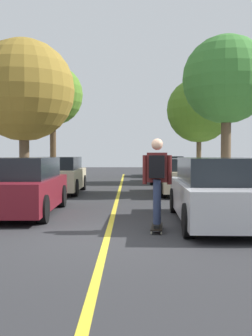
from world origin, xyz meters
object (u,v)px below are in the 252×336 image
Objects in this scene: parked_car_left_nearest at (19,186)px; parked_car_right_nearest at (219,191)px; parked_car_right_near at (181,177)px; street_tree_left_nearest at (24,90)px; parked_car_left_near at (58,175)px; parked_car_right_farthest at (158,167)px; street_tree_right_nearest at (226,80)px; street_tree_left_near at (53,95)px; streetlamp at (198,122)px; skateboard at (157,227)px; parked_car_right_far at (166,170)px; street_tree_right_near at (199,110)px; skateboarder at (157,176)px.

parked_car_left_nearest is 5.00m from parked_car_right_nearest.
street_tree_left_nearest is (-6.51, 1.91, 3.58)m from parked_car_right_near.
parked_car_left_near is 0.87× the size of parked_car_right_farthest.
parked_car_left_nearest is 8.18m from street_tree_left_nearest.
street_tree_right_nearest reaches higher than parked_car_left_nearest.
parked_car_left_near is 0.64× the size of street_tree_left_nearest.
parked_car_right_nearest is 0.71× the size of street_tree_left_near.
streetlamp is (6.56, 11.94, 2.55)m from parked_car_left_nearest.
parked_car_right_near is at bearing -16.38° from street_tree_left_nearest.
skateboard is at bearing -72.63° from street_tree_left_near.
parked_car_right_far is (0.00, 13.00, -0.03)m from parked_car_right_nearest.
streetlamp reaches higher than parked_car_left_nearest.
street_tree_right_near is at bearing 77.06° from skateboard.
parked_car_right_near is (0.00, 6.63, -0.04)m from parked_car_right_nearest.
parked_car_left_near reaches higher than parked_car_right_near.
streetlamp is at bearing 84.85° from street_tree_right_near.
parked_car_left_nearest reaches higher than parked_car_right_near.
street_tree_left_near is at bearing 113.12° from parked_car_right_nearest.
parked_car_right_farthest is at bearing 90.00° from parked_car_right_nearest.
parked_car_right_nearest is at bearing -90.00° from parked_car_right_near.
street_tree_right_near is 0.83m from streetlamp.
parked_car_right_nearest is 0.87× the size of streetlamp.
street_tree_left_nearest is (-6.51, -4.46, 3.57)m from parked_car_right_far.
parked_car_right_nearest is at bearing -104.35° from street_tree_right_nearest.
parked_car_right_far is at bearing 51.12° from parked_car_left_near.
street_tree_left_near is 1.22× the size of streetlamp.
parked_car_right_nearest is 2.70× the size of skateboarder.
parked_car_left_nearest reaches higher than parked_car_left_near.
parked_car_left_nearest is 0.72× the size of street_tree_right_nearest.
parked_car_left_near reaches higher than parked_car_right_far.
street_tree_right_near is at bearing 90.00° from street_tree_right_nearest.
streetlamp is 3.12× the size of skateboarder.
street_tree_left_nearest is at bearing -153.04° from street_tree_right_near.
skateboard is at bearing -102.94° from street_tree_right_near.
skateboarder reaches higher than skateboard.
parked_car_right_nearest is at bearing -52.69° from street_tree_left_nearest.
parked_car_right_farthest is at bearing 106.42° from streetlamp.
skateboarder is at bearing -95.91° from parked_car_right_far.
street_tree_left_nearest is (-1.70, 1.51, 3.55)m from parked_car_left_near.
streetlamp reaches higher than parked_car_right_nearest.
street_tree_right_near reaches higher than parked_car_right_farthest.
skateboarder is at bearing -102.93° from street_tree_right_near.
parked_car_left_nearest is 4.13m from skateboard.
parked_car_right_nearest is 0.87× the size of street_tree_right_near.
street_tree_right_nearest is (1.70, -6.37, 3.65)m from parked_car_right_far.
street_tree_left_nearest reaches higher than parked_car_right_nearest.
skateboard is at bearing -67.10° from parked_car_left_near.
street_tree_right_nearest reaches higher than skateboard.
parked_car_right_near is at bearing -52.95° from street_tree_left_near.
street_tree_left_near is (0.00, 6.71, 0.74)m from street_tree_left_nearest.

